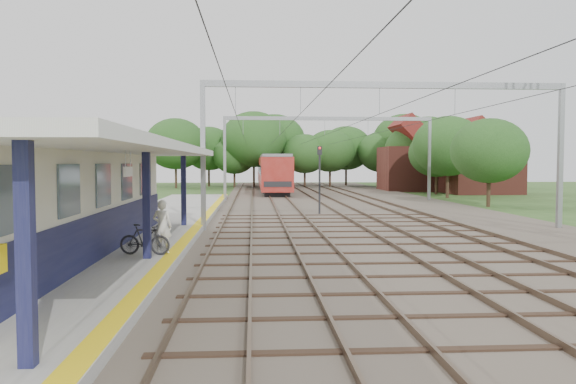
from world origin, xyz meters
name	(u,v)px	position (x,y,z in m)	size (l,w,h in m)	color
ground	(388,323)	(0.00, 0.00, 0.00)	(160.00, 160.00, 0.00)	#2D4C1E
ballast_bed	(344,206)	(4.00, 30.00, 0.05)	(18.00, 90.00, 0.10)	#473D33
platform	(145,232)	(-7.50, 14.00, 0.17)	(5.00, 52.00, 0.35)	gray
yellow_stripe	(196,227)	(-5.25, 14.00, 0.35)	(0.45, 52.00, 0.01)	yellow
station_building	(57,200)	(-8.88, 7.00, 2.04)	(3.41, 18.00, 3.40)	beige
canopy	(82,149)	(-7.77, 6.00, 3.64)	(6.40, 20.00, 3.44)	#13143C
rail_tracks	(310,204)	(1.50, 30.00, 0.18)	(11.80, 88.00, 0.15)	brown
catenary_system	(347,127)	(3.39, 25.28, 5.51)	(17.22, 88.00, 7.00)	gray
tree_band	(307,149)	(3.84, 57.12, 4.92)	(31.72, 30.88, 8.82)	#382619
house_near	(481,165)	(21.00, 46.00, 2.99)	(7.00, 6.12, 7.89)	brown
house_far	(417,162)	(16.00, 52.00, 3.23)	(8.00, 6.12, 8.66)	brown
person	(162,226)	(-5.60, 6.96, 1.20)	(0.62, 0.41, 1.71)	silver
bicycle	(145,240)	(-6.09, 6.63, 0.83)	(0.45, 1.61, 0.97)	black
train	(271,171)	(-0.50, 57.47, 2.18)	(2.98, 37.13, 3.91)	black
signal_post	(320,172)	(1.35, 22.99, 2.64)	(0.31, 0.28, 4.23)	black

